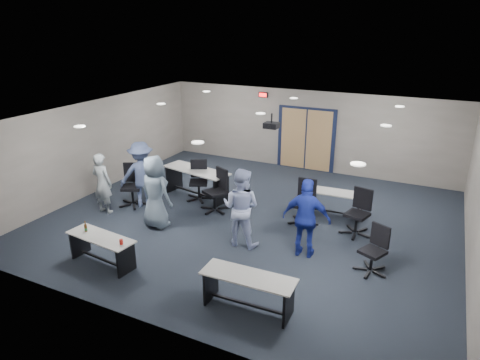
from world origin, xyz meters
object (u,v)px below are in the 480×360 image
at_px(table_front_left, 101,245).
at_px(chair_loose_right, 373,250).
at_px(table_front_right, 248,286).
at_px(chair_back_a, 199,181).
at_px(person_gray, 102,183).
at_px(person_navy, 307,218).
at_px(table_back_right, 332,199).
at_px(person_plaid, 155,192).
at_px(person_back, 142,174).
at_px(chair_back_d, 357,213).
at_px(person_lightblue, 241,207).
at_px(table_back_left, 197,178).
at_px(chair_back_b, 215,190).
at_px(chair_back_c, 304,203).
at_px(chair_loose_left, 132,186).

distance_m(table_front_left, chair_loose_right, 5.57).
relative_size(table_front_right, chair_back_a, 1.49).
relative_size(person_gray, person_navy, 0.93).
distance_m(table_front_right, chair_loose_right, 2.80).
bearing_deg(person_gray, table_back_right, -154.85).
distance_m(table_front_left, person_plaid, 2.02).
bearing_deg(person_back, person_gray, 13.69).
xyz_separation_m(chair_back_d, person_gray, (-6.33, -1.63, 0.26)).
bearing_deg(person_plaid, person_lightblue, -167.12).
bearing_deg(table_front_right, chair_back_a, 129.20).
relative_size(table_back_right, person_back, 0.90).
bearing_deg(chair_loose_right, table_back_left, -174.14).
bearing_deg(person_plaid, table_back_right, -135.22).
relative_size(person_lightblue, person_back, 0.99).
distance_m(chair_back_a, chair_back_d, 4.50).
bearing_deg(chair_back_b, person_lightblue, -16.38).
height_order(person_plaid, person_back, same).
xyz_separation_m(table_front_right, person_plaid, (-3.44, 2.01, 0.45)).
xyz_separation_m(person_lightblue, person_navy, (1.49, 0.13, -0.02)).
xyz_separation_m(table_back_left, person_lightblue, (2.37, -1.96, 0.34)).
height_order(table_back_left, chair_back_a, chair_back_a).
bearing_deg(person_gray, chair_back_a, -134.13).
relative_size(table_front_left, chair_back_a, 1.43).
distance_m(person_gray, person_plaid, 1.78).
relative_size(chair_back_c, person_lightblue, 0.62).
relative_size(chair_back_a, chair_loose_left, 0.97).
bearing_deg(chair_loose_left, person_lightblue, -36.72).
height_order(person_gray, person_plaid, person_plaid).
bearing_deg(table_front_right, table_back_right, 84.69).
distance_m(person_lightblue, person_navy, 1.49).
bearing_deg(chair_back_b, table_back_left, 173.52).
distance_m(chair_back_b, person_plaid, 1.70).
bearing_deg(chair_back_b, chair_loose_right, 10.63).
distance_m(table_front_right, chair_back_c, 3.74).
xyz_separation_m(chair_back_a, person_plaid, (-0.06, -1.91, 0.35)).
xyz_separation_m(table_back_left, person_gray, (-1.68, -1.98, 0.25)).
height_order(table_back_right, chair_loose_right, chair_loose_right).
relative_size(table_front_right, table_back_right, 1.03).
height_order(chair_back_d, chair_loose_right, chair_back_d).
xyz_separation_m(table_front_right, chair_loose_right, (1.75, 2.19, 0.04)).
relative_size(table_front_left, chair_back_b, 1.40).
relative_size(table_front_right, person_lightblue, 0.93).
relative_size(chair_back_a, chair_loose_right, 1.13).
distance_m(table_back_left, chair_back_b, 1.13).
height_order(chair_back_b, chair_back_d, chair_back_b).
bearing_deg(table_back_left, chair_loose_right, -8.31).
relative_size(table_back_left, chair_loose_left, 1.86).
xyz_separation_m(chair_back_b, person_plaid, (-0.85, -1.44, 0.33)).
distance_m(table_back_right, chair_loose_left, 5.43).
xyz_separation_m(chair_back_c, chair_back_d, (1.32, -0.02, -0.00)).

